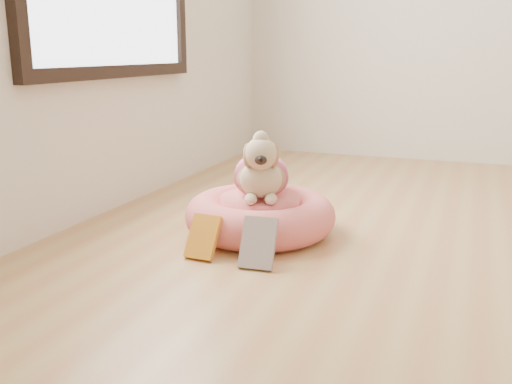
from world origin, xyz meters
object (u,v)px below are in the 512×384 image
(pet_bed, at_px, (260,215))
(book_yellow, at_px, (203,237))
(book_white, at_px, (258,243))
(dog, at_px, (261,162))

(pet_bed, xyz_separation_m, book_yellow, (-0.10, -0.35, -0.00))
(book_white, bearing_deg, book_yellow, 171.47)
(dog, xyz_separation_m, book_yellow, (-0.10, -0.35, -0.24))
(book_yellow, bearing_deg, book_white, -0.53)
(pet_bed, distance_m, dog, 0.24)
(pet_bed, xyz_separation_m, book_white, (0.13, -0.36, 0.01))
(dog, bearing_deg, book_yellow, -126.54)
(pet_bed, distance_m, book_yellow, 0.36)
(dog, bearing_deg, pet_bed, -167.57)
(pet_bed, height_order, book_white, book_white)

